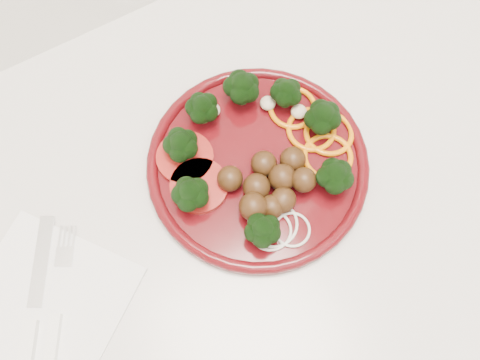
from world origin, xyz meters
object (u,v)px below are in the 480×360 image
napkin (44,306)px  knife (31,326)px  plate (258,161)px  fork (54,329)px

napkin → knife: 0.02m
plate → knife: (-0.30, -0.04, -0.01)m
knife → napkin: bearing=-22.7°
plate → fork: (-0.28, -0.05, -0.01)m
napkin → fork: (0.00, -0.03, 0.01)m
napkin → knife: size_ratio=0.95×
napkin → fork: size_ratio=1.07×
fork → plate: bearing=-48.6°
plate → knife: bearing=-172.8°
napkin → fork: bearing=-87.3°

